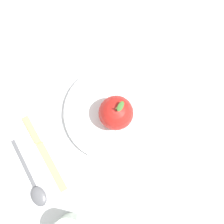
% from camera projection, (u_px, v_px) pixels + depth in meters
% --- Properties ---
extents(ground_plane, '(2.40, 2.40, 0.00)m').
position_uv_depth(ground_plane, '(97.00, 127.00, 0.71)').
color(ground_plane, silver).
extents(dinner_plate, '(0.23, 0.23, 0.02)m').
position_uv_depth(dinner_plate, '(112.00, 113.00, 0.71)').
color(dinner_plate, white).
rests_on(dinner_plate, ground_plane).
extents(apple, '(0.08, 0.08, 0.09)m').
position_uv_depth(apple, '(115.00, 112.00, 0.66)').
color(apple, '#B21E19').
rests_on(apple, dinner_plate).
extents(knife, '(0.02, 0.20, 0.01)m').
position_uv_depth(knife, '(41.00, 146.00, 0.70)').
color(knife, '#D8B766').
rests_on(knife, ground_plane).
extents(spoon, '(0.03, 0.17, 0.01)m').
position_uv_depth(spoon, '(35.00, 189.00, 0.68)').
color(spoon, '#59595E').
rests_on(spoon, ground_plane).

